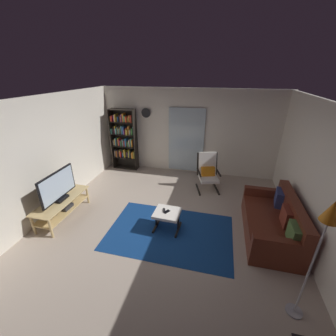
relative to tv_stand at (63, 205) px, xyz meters
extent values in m
plane|color=#B0A08F|center=(2.29, 0.21, -0.31)|extent=(7.02, 7.02, 0.00)
cube|color=white|center=(2.29, 3.11, 0.99)|extent=(5.60, 0.06, 2.60)
cube|color=white|center=(-0.41, 0.21, 0.99)|extent=(0.06, 6.00, 2.60)
cube|color=white|center=(4.99, 0.21, 0.99)|extent=(0.06, 6.00, 2.60)
cube|color=silver|center=(2.26, 3.04, 0.74)|extent=(1.10, 0.01, 2.00)
cube|color=navy|center=(2.45, 0.06, -0.30)|extent=(2.52, 1.65, 0.01)
cube|color=tan|center=(0.00, -0.01, 0.14)|extent=(0.52, 1.38, 0.02)
cube|color=tan|center=(0.00, -0.01, -0.10)|extent=(0.48, 1.32, 0.02)
cylinder|color=tan|center=(0.21, -0.64, -0.09)|extent=(0.05, 0.05, 0.44)
cylinder|color=tan|center=(0.21, 0.63, -0.09)|extent=(0.05, 0.05, 0.44)
cylinder|color=tan|center=(-0.21, -0.64, -0.09)|extent=(0.05, 0.05, 0.44)
cylinder|color=tan|center=(-0.21, 0.63, -0.09)|extent=(0.05, 0.05, 0.44)
cube|color=#28282D|center=(0.00, 0.03, -0.05)|extent=(0.31, 0.28, 0.07)
cube|color=black|center=(0.00, -0.01, 0.18)|extent=(0.20, 0.32, 0.05)
cube|color=black|center=(0.00, -0.01, 0.51)|extent=(0.04, 1.02, 0.61)
cube|color=silver|center=(0.02, -0.01, 0.51)|extent=(0.01, 0.96, 0.55)
cube|color=black|center=(-0.13, 2.84, 0.68)|extent=(0.02, 0.30, 1.97)
cube|color=black|center=(0.67, 2.84, 0.68)|extent=(0.02, 0.30, 1.97)
cube|color=black|center=(0.27, 2.99, 0.68)|extent=(0.81, 0.02, 1.97)
cube|color=black|center=(0.27, 2.84, -0.29)|extent=(0.78, 0.28, 0.02)
cube|color=black|center=(0.27, 2.84, 0.09)|extent=(0.78, 0.28, 0.02)
cube|color=black|center=(0.27, 2.84, 0.48)|extent=(0.78, 0.28, 0.02)
cube|color=black|center=(0.27, 2.84, 0.87)|extent=(0.78, 0.28, 0.02)
cube|color=black|center=(0.27, 2.84, 1.27)|extent=(0.78, 0.28, 0.02)
cube|color=black|center=(0.27, 2.84, 1.64)|extent=(0.78, 0.28, 0.02)
cube|color=beige|center=(-0.09, 2.86, 0.19)|extent=(0.04, 0.16, 0.20)
cube|color=black|center=(-0.05, 2.83, 0.23)|extent=(0.03, 0.13, 0.26)
cube|color=orange|center=(-0.02, 2.85, 0.19)|extent=(0.03, 0.21, 0.19)
cube|color=black|center=(0.03, 2.84, 0.21)|extent=(0.04, 0.19, 0.24)
cube|color=olive|center=(0.08, 2.83, 0.21)|extent=(0.04, 0.10, 0.23)
cube|color=red|center=(0.13, 2.86, 0.19)|extent=(0.04, 0.24, 0.19)
cube|color=#272C24|center=(0.17, 2.86, 0.23)|extent=(0.03, 0.13, 0.27)
cube|color=#2D5DB6|center=(0.21, 2.83, 0.17)|extent=(0.02, 0.18, 0.16)
cube|color=gold|center=(0.25, 2.83, 0.22)|extent=(0.04, 0.13, 0.26)
cube|color=olive|center=(0.29, 2.85, 0.20)|extent=(0.02, 0.19, 0.21)
cube|color=#9D448C|center=(0.32, 2.86, 0.17)|extent=(0.03, 0.11, 0.16)
cube|color=#232726|center=(0.37, 2.84, 0.18)|extent=(0.04, 0.13, 0.17)
cube|color=gold|center=(0.41, 2.84, 0.23)|extent=(0.03, 0.16, 0.27)
cube|color=#282E2B|center=(0.46, 2.85, 0.22)|extent=(0.04, 0.22, 0.26)
cube|color=beige|center=(0.50, 2.85, 0.17)|extent=(0.04, 0.12, 0.16)
cube|color=orange|center=(0.55, 2.83, 0.20)|extent=(0.04, 0.21, 0.21)
cube|color=olive|center=(0.60, 2.86, 0.21)|extent=(0.04, 0.21, 0.23)
cube|color=beige|center=(-0.09, 2.83, 0.57)|extent=(0.03, 0.13, 0.16)
cube|color=orange|center=(-0.05, 2.83, 0.59)|extent=(0.03, 0.10, 0.21)
cube|color=teal|center=(-0.01, 2.83, 0.61)|extent=(0.03, 0.17, 0.25)
cube|color=#1F1D31|center=(0.04, 2.82, 0.58)|extent=(0.03, 0.14, 0.20)
cube|color=gold|center=(0.08, 2.85, 0.61)|extent=(0.02, 0.17, 0.25)
cube|color=red|center=(0.11, 2.84, 0.60)|extent=(0.02, 0.22, 0.23)
cube|color=#8E3191|center=(0.15, 2.83, 0.58)|extent=(0.02, 0.16, 0.19)
cube|color=#3D833D|center=(0.18, 2.83, 0.58)|extent=(0.03, 0.19, 0.18)
cube|color=brown|center=(0.21, 2.83, 0.60)|extent=(0.02, 0.11, 0.24)
cube|color=teal|center=(0.25, 2.83, 0.60)|extent=(0.03, 0.20, 0.22)
cube|color=red|center=(0.29, 2.84, 0.58)|extent=(0.03, 0.20, 0.19)
cube|color=#2969A6|center=(0.34, 2.85, 0.61)|extent=(0.04, 0.22, 0.25)
cube|color=orange|center=(0.38, 2.84, 0.56)|extent=(0.03, 0.11, 0.15)
cube|color=#348B53|center=(0.43, 2.83, 0.57)|extent=(0.04, 0.14, 0.16)
cube|color=beige|center=(0.47, 2.85, 0.60)|extent=(0.03, 0.23, 0.23)
cube|color=teal|center=(0.52, 2.84, 0.61)|extent=(0.04, 0.13, 0.25)
cube|color=orange|center=(0.56, 2.85, 0.60)|extent=(0.03, 0.22, 0.22)
cube|color=#24192F|center=(0.61, 2.86, 0.59)|extent=(0.03, 0.12, 0.21)
cube|color=teal|center=(-0.10, 2.83, 0.96)|extent=(0.02, 0.23, 0.16)
cube|color=brown|center=(-0.06, 2.86, 0.99)|extent=(0.02, 0.14, 0.22)
cube|color=#94338F|center=(-0.03, 2.85, 0.96)|extent=(0.02, 0.11, 0.15)
cube|color=gold|center=(0.00, 2.83, 1.01)|extent=(0.02, 0.10, 0.25)
cube|color=teal|center=(0.04, 2.84, 0.97)|extent=(0.04, 0.21, 0.18)
cube|color=beige|center=(0.08, 2.86, 0.99)|extent=(0.02, 0.16, 0.22)
cube|color=olive|center=(0.11, 2.86, 0.98)|extent=(0.03, 0.16, 0.19)
cube|color=#599E9D|center=(0.14, 2.86, 0.97)|extent=(0.02, 0.23, 0.18)
cube|color=brown|center=(0.17, 2.84, 0.99)|extent=(0.03, 0.15, 0.22)
cube|color=gold|center=(0.21, 2.85, 0.97)|extent=(0.02, 0.10, 0.19)
cube|color=teal|center=(0.25, 2.85, 1.01)|extent=(0.03, 0.24, 0.26)
cube|color=#375DAE|center=(0.29, 2.84, 1.00)|extent=(0.04, 0.19, 0.24)
cube|color=#8E3D90|center=(0.33, 2.85, 0.96)|extent=(0.02, 0.22, 0.15)
cube|color=red|center=(0.37, 2.86, 0.98)|extent=(0.04, 0.14, 0.20)
cube|color=#A99532|center=(0.42, 2.83, 0.97)|extent=(0.04, 0.24, 0.18)
cube|color=orange|center=(0.47, 2.83, 1.01)|extent=(0.04, 0.13, 0.26)
cube|color=beige|center=(0.51, 2.83, 0.96)|extent=(0.03, 0.16, 0.15)
cube|color=#282C23|center=(0.55, 2.83, 0.98)|extent=(0.03, 0.18, 0.21)
cube|color=#398C3C|center=(0.59, 2.83, 0.98)|extent=(0.03, 0.19, 0.21)
cube|color=teal|center=(0.62, 2.84, 1.01)|extent=(0.02, 0.12, 0.25)
cube|color=orange|center=(-0.10, 2.85, 1.36)|extent=(0.02, 0.19, 0.17)
cube|color=red|center=(-0.06, 2.83, 1.36)|extent=(0.04, 0.20, 0.18)
cube|color=teal|center=(-0.01, 2.86, 1.37)|extent=(0.02, 0.12, 0.19)
cube|color=#983983|center=(0.02, 2.86, 1.38)|extent=(0.02, 0.22, 0.21)
cube|color=gold|center=(0.07, 2.84, 1.39)|extent=(0.04, 0.22, 0.23)
cube|color=gold|center=(0.11, 2.85, 1.35)|extent=(0.02, 0.14, 0.15)
cube|color=#2760AC|center=(0.14, 2.86, 1.35)|extent=(0.03, 0.20, 0.16)
cube|color=#2B2020|center=(0.17, 2.86, 1.38)|extent=(0.02, 0.13, 0.21)
cube|color=#301D26|center=(0.20, 2.83, 1.39)|extent=(0.02, 0.12, 0.23)
cube|color=orange|center=(0.23, 2.86, 1.36)|extent=(0.03, 0.18, 0.17)
cube|color=#943E83|center=(0.26, 2.83, 1.39)|extent=(0.03, 0.17, 0.23)
cube|color=orange|center=(0.32, 2.86, 1.40)|extent=(0.04, 0.21, 0.26)
cube|color=teal|center=(0.36, 2.83, 1.37)|extent=(0.03, 0.15, 0.19)
cube|color=gold|center=(0.39, 2.82, 1.36)|extent=(0.03, 0.12, 0.17)
cube|color=red|center=(0.43, 2.85, 1.36)|extent=(0.03, 0.24, 0.18)
cube|color=olive|center=(0.47, 2.85, 1.35)|extent=(0.03, 0.16, 0.15)
cube|color=orange|center=(0.51, 2.84, 1.37)|extent=(0.04, 0.14, 0.20)
cube|color=teal|center=(0.56, 2.85, 1.37)|extent=(0.03, 0.11, 0.20)
cube|color=red|center=(0.60, 2.83, 1.39)|extent=(0.03, 0.24, 0.23)
cube|color=#367E41|center=(0.63, 2.85, 1.36)|extent=(0.02, 0.18, 0.17)
cube|color=#5D2718|center=(4.40, 0.47, -0.11)|extent=(0.90, 1.82, 0.40)
cube|color=#5D2718|center=(4.75, 0.47, 0.31)|extent=(0.18, 1.82, 0.43)
cube|color=#5D2718|center=(4.40, -0.36, 0.19)|extent=(0.90, 0.14, 0.20)
cube|color=#5D2718|center=(4.40, 1.31, 0.19)|extent=(0.90, 0.14, 0.20)
cube|color=navy|center=(4.62, 1.02, 0.26)|extent=(0.20, 0.40, 0.34)
cube|color=#4B6C37|center=(4.62, -0.14, 0.26)|extent=(0.15, 0.38, 0.34)
cube|color=maroon|center=(4.62, 0.34, 0.26)|extent=(0.14, 0.38, 0.34)
cube|color=black|center=(3.32, 2.06, -0.29)|extent=(0.21, 0.59, 0.04)
cube|color=black|center=(3.25, 2.31, 0.37)|extent=(0.09, 0.18, 0.63)
cube|color=black|center=(3.32, 2.08, 0.23)|extent=(0.19, 0.51, 0.03)
cube|color=black|center=(2.82, 1.91, -0.29)|extent=(0.21, 0.59, 0.04)
cube|color=black|center=(2.75, 2.16, 0.37)|extent=(0.09, 0.18, 0.63)
cube|color=black|center=(2.82, 1.93, 0.23)|extent=(0.19, 0.51, 0.03)
cube|color=white|center=(3.08, 1.97, 0.07)|extent=(0.61, 0.64, 0.08)
cube|color=white|center=(3.00, 2.21, 0.41)|extent=(0.51, 0.32, 0.60)
cube|color=orange|center=(3.05, 2.06, 0.19)|extent=(0.40, 0.30, 0.34)
cube|color=white|center=(2.37, 0.16, 0.08)|extent=(0.54, 0.50, 0.06)
cube|color=black|center=(2.13, 0.17, -0.29)|extent=(0.06, 0.48, 0.04)
cube|color=black|center=(2.13, 0.17, -0.11)|extent=(0.04, 0.04, 0.36)
cube|color=black|center=(2.61, 0.15, -0.29)|extent=(0.06, 0.48, 0.04)
cube|color=black|center=(2.61, 0.15, -0.11)|extent=(0.04, 0.04, 0.36)
cube|color=black|center=(2.30, 0.18, 0.12)|extent=(0.08, 0.15, 0.02)
cube|color=black|center=(2.36, 0.16, 0.12)|extent=(0.13, 0.15, 0.01)
cylinder|color=#A5A5AD|center=(4.50, -1.10, -0.30)|extent=(0.22, 0.22, 0.02)
cylinder|color=#B2B2B7|center=(4.50, -1.10, 0.48)|extent=(0.02, 0.02, 1.54)
cone|color=orange|center=(4.50, -1.10, 1.38)|extent=(0.20, 0.20, 0.26)
cylinder|color=silver|center=(0.99, 3.03, 1.54)|extent=(0.28, 0.02, 0.28)
cylinder|color=black|center=(0.99, 3.02, 1.54)|extent=(0.29, 0.01, 0.29)
camera|label=1|loc=(3.25, -3.36, 2.76)|focal=23.10mm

